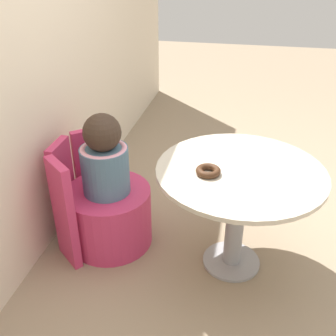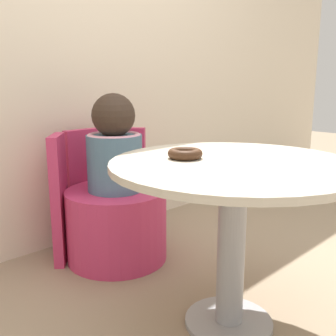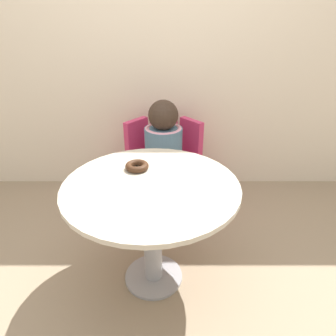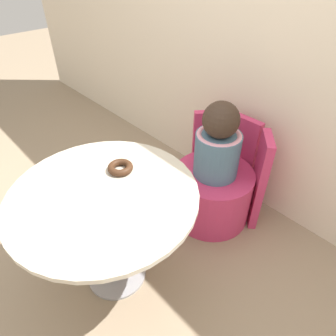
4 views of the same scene
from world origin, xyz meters
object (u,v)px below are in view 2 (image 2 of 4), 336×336
(round_table, at_px, (233,196))
(tub_chair, at_px, (117,224))
(child_figure, at_px, (114,147))
(donut, at_px, (185,154))

(round_table, bearing_deg, tub_chair, 86.19)
(tub_chair, height_order, child_figure, child_figure)
(child_figure, xyz_separation_m, donut, (-0.14, -0.61, 0.07))
(round_table, height_order, tub_chair, round_table)
(round_table, relative_size, tub_chair, 1.71)
(round_table, distance_m, tub_chair, 0.84)
(child_figure, distance_m, donut, 0.63)
(round_table, height_order, child_figure, child_figure)
(tub_chair, distance_m, donut, 0.79)
(round_table, xyz_separation_m, donut, (-0.08, 0.16, 0.15))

